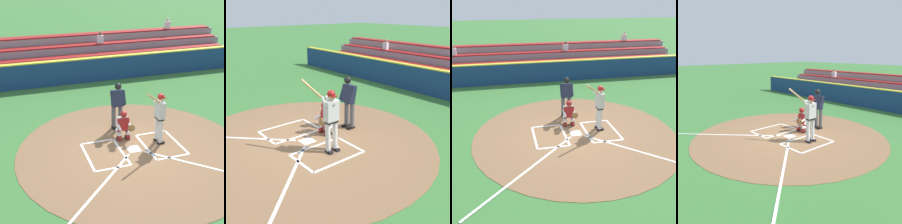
% 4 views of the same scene
% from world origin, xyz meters
% --- Properties ---
extents(ground_plane, '(120.00, 120.00, 0.00)m').
position_xyz_m(ground_plane, '(0.00, 0.00, 0.00)').
color(ground_plane, '#387033').
extents(dirt_circle, '(8.00, 8.00, 0.01)m').
position_xyz_m(dirt_circle, '(0.00, 0.00, 0.01)').
color(dirt_circle, brown).
rests_on(dirt_circle, ground).
extents(home_plate_and_chalk, '(7.93, 4.91, 0.01)m').
position_xyz_m(home_plate_and_chalk, '(0.00, 0.88, 0.01)').
color(home_plate_and_chalk, white).
rests_on(home_plate_and_chalk, dirt_circle).
extents(batter, '(0.92, 0.72, 2.13)m').
position_xyz_m(batter, '(-1.01, -0.17, 1.10)').
color(batter, silver).
rests_on(batter, ground).
extents(catcher, '(0.59, 0.62, 1.13)m').
position_xyz_m(catcher, '(0.08, -0.80, 0.59)').
color(catcher, black).
rests_on(catcher, ground).
extents(plate_umpire, '(0.58, 0.41, 1.86)m').
position_xyz_m(plate_umpire, '(-0.01, -1.73, 1.08)').
color(plate_umpire, '#4C4C51').
rests_on(plate_umpire, ground).
extents(baseball, '(0.07, 0.07, 0.07)m').
position_xyz_m(baseball, '(-0.99, -0.45, 0.04)').
color(baseball, white).
rests_on(baseball, ground).
extents(backstop_wall, '(22.00, 0.36, 1.31)m').
position_xyz_m(backstop_wall, '(0.00, -7.50, 0.65)').
color(backstop_wall, navy).
rests_on(backstop_wall, ground).
extents(bleacher_stand, '(20.00, 3.40, 2.55)m').
position_xyz_m(bleacher_stand, '(-0.00, -10.20, 0.70)').
color(bleacher_stand, gray).
rests_on(bleacher_stand, ground).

